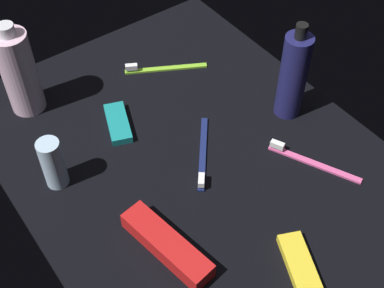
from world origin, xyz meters
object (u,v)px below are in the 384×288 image
(bodywash_bottle, at_px, (19,72))
(toothbrush_lime, at_px, (161,68))
(snack_bar_yellow, at_px, (298,263))
(snack_bar_teal, at_px, (118,123))
(lotion_bottle, at_px, (293,76))
(deodorant_stick, at_px, (53,163))
(toothpaste_box_red, at_px, (167,245))
(toothbrush_navy, at_px, (203,156))
(toothbrush_pink, at_px, (309,160))

(bodywash_bottle, bearing_deg, toothbrush_lime, -103.05)
(toothbrush_lime, height_order, snack_bar_yellow, toothbrush_lime)
(snack_bar_teal, bearing_deg, bodywash_bottle, 57.73)
(lotion_bottle, bearing_deg, deodorant_stick, 76.58)
(bodywash_bottle, height_order, toothpaste_box_red, bodywash_bottle)
(deodorant_stick, height_order, snack_bar_teal, deodorant_stick)
(toothbrush_navy, height_order, toothbrush_lime, same)
(toothbrush_lime, xyz_separation_m, toothpaste_box_red, (-0.38, 0.24, 0.01))
(deodorant_stick, distance_m, toothbrush_navy, 0.27)
(toothbrush_navy, bearing_deg, snack_bar_teal, 27.05)
(bodywash_bottle, distance_m, snack_bar_yellow, 0.63)
(lotion_bottle, relative_size, toothpaste_box_red, 1.20)
(bodywash_bottle, xyz_separation_m, toothbrush_pink, (-0.45, -0.36, -0.09))
(snack_bar_yellow, xyz_separation_m, snack_bar_teal, (0.44, 0.07, 0.00))
(toothbrush_lime, bearing_deg, toothpaste_box_red, 147.35)
(bodywash_bottle, relative_size, toothbrush_lime, 1.22)
(snack_bar_teal, bearing_deg, snack_bar_yellow, -149.82)
(deodorant_stick, distance_m, snack_bar_teal, 0.17)
(toothbrush_pink, bearing_deg, snack_bar_yellow, 131.29)
(toothbrush_navy, relative_size, toothbrush_pink, 0.88)
(toothbrush_pink, height_order, snack_bar_teal, toothbrush_pink)
(bodywash_bottle, height_order, snack_bar_teal, bodywash_bottle)
(toothbrush_pink, height_order, toothpaste_box_red, toothpaste_box_red)
(deodorant_stick, xyz_separation_m, toothpaste_box_red, (-0.23, -0.08, -0.04))
(toothbrush_lime, bearing_deg, snack_bar_yellow, 170.26)
(bodywash_bottle, xyz_separation_m, toothbrush_navy, (-0.32, -0.20, -0.09))
(toothbrush_lime, xyz_separation_m, snack_bar_teal, (-0.09, 0.16, 0.00))
(lotion_bottle, bearing_deg, bodywash_bottle, 52.36)
(bodywash_bottle, height_order, toothbrush_navy, bodywash_bottle)
(bodywash_bottle, distance_m, toothpaste_box_red, 0.45)
(snack_bar_yellow, relative_size, snack_bar_teal, 1.00)
(toothbrush_lime, relative_size, snack_bar_teal, 1.58)
(bodywash_bottle, height_order, snack_bar_yellow, bodywash_bottle)
(toothbrush_pink, xyz_separation_m, toothbrush_lime, (0.38, 0.07, 0.00))
(toothbrush_lime, bearing_deg, bodywash_bottle, 76.95)
(snack_bar_yellow, bearing_deg, toothbrush_lime, 14.42)
(toothpaste_box_red, bearing_deg, toothbrush_navy, -62.47)
(snack_bar_yellow, bearing_deg, snack_bar_teal, 33.66)
(toothbrush_navy, bearing_deg, toothpaste_box_red, 126.71)
(toothbrush_lime, relative_size, snack_bar_yellow, 1.58)
(toothpaste_box_red, bearing_deg, toothbrush_lime, -41.84)
(deodorant_stick, distance_m, snack_bar_yellow, 0.45)
(lotion_bottle, xyz_separation_m, toothbrush_navy, (-0.00, 0.21, -0.09))
(bodywash_bottle, xyz_separation_m, deodorant_stick, (-0.21, 0.04, -0.04))
(toothpaste_box_red, height_order, snack_bar_teal, toothpaste_box_red)
(deodorant_stick, bearing_deg, toothbrush_navy, -114.22)
(toothbrush_lime, bearing_deg, toothbrush_navy, 163.01)
(lotion_bottle, height_order, bodywash_bottle, lotion_bottle)
(toothbrush_lime, distance_m, snack_bar_teal, 0.19)
(toothbrush_navy, distance_m, snack_bar_teal, 0.19)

